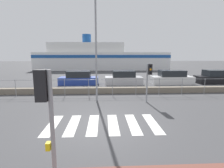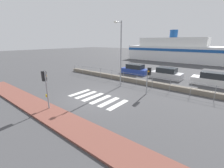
{
  "view_description": "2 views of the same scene",
  "coord_description": "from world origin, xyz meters",
  "px_view_note": "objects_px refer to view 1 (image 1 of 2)",
  "views": [
    {
      "loc": [
        0.22,
        -7.46,
        3.09
      ],
      "look_at": [
        0.69,
        2.0,
        1.5
      ],
      "focal_mm": 28.0,
      "sensor_mm": 36.0,
      "label": 1
    },
    {
      "loc": [
        8.69,
        -8.61,
        4.74
      ],
      "look_at": [
        1.06,
        1.0,
        1.2
      ],
      "focal_mm": 24.0,
      "sensor_mm": 36.0,
      "label": 2
    }
  ],
  "objects_px": {
    "ferry_boat": "(99,58)",
    "parked_car_black": "(217,78)",
    "traffic_light_near": "(46,105)",
    "parked_car_silver": "(124,78)",
    "traffic_light_far": "(149,74)",
    "parked_car_blue": "(79,79)",
    "parked_car_white": "(172,78)",
    "streetlamp": "(96,39)"
  },
  "relations": [
    {
      "from": "ferry_boat",
      "to": "parked_car_blue",
      "type": "relative_size",
      "value": 6.73
    },
    {
      "from": "parked_car_blue",
      "to": "parked_car_white",
      "type": "bearing_deg",
      "value": 0.0
    },
    {
      "from": "traffic_light_near",
      "to": "parked_car_black",
      "type": "height_order",
      "value": "traffic_light_near"
    },
    {
      "from": "traffic_light_near",
      "to": "ferry_boat",
      "type": "relative_size",
      "value": 0.1
    },
    {
      "from": "traffic_light_near",
      "to": "parked_car_silver",
      "type": "relative_size",
      "value": 0.72
    },
    {
      "from": "traffic_light_near",
      "to": "parked_car_black",
      "type": "distance_m",
      "value": 20.01
    },
    {
      "from": "traffic_light_far",
      "to": "ferry_boat",
      "type": "relative_size",
      "value": 0.09
    },
    {
      "from": "traffic_light_far",
      "to": "traffic_light_near",
      "type": "bearing_deg",
      "value": -119.79
    },
    {
      "from": "ferry_boat",
      "to": "parked_car_black",
      "type": "distance_m",
      "value": 23.66
    },
    {
      "from": "parked_car_silver",
      "to": "parked_car_black",
      "type": "distance_m",
      "value": 10.25
    },
    {
      "from": "ferry_boat",
      "to": "parked_car_blue",
      "type": "distance_m",
      "value": 19.68
    },
    {
      "from": "traffic_light_near",
      "to": "parked_car_silver",
      "type": "bearing_deg",
      "value": 76.95
    },
    {
      "from": "streetlamp",
      "to": "parked_car_silver",
      "type": "bearing_deg",
      "value": 69.58
    },
    {
      "from": "streetlamp",
      "to": "parked_car_white",
      "type": "distance_m",
      "value": 11.02
    },
    {
      "from": "traffic_light_near",
      "to": "ferry_boat",
      "type": "xyz_separation_m",
      "value": [
        0.37,
        34.1,
        0.33
      ]
    },
    {
      "from": "streetlamp",
      "to": "parked_car_silver",
      "type": "xyz_separation_m",
      "value": [
        2.59,
        6.96,
        -3.46
      ]
    },
    {
      "from": "traffic_light_far",
      "to": "parked_car_silver",
      "type": "xyz_separation_m",
      "value": [
        -0.8,
        7.27,
        -1.24
      ]
    },
    {
      "from": "streetlamp",
      "to": "ferry_boat",
      "type": "height_order",
      "value": "ferry_boat"
    },
    {
      "from": "parked_car_silver",
      "to": "parked_car_blue",
      "type": "bearing_deg",
      "value": -180.0
    },
    {
      "from": "parked_car_silver",
      "to": "parked_car_white",
      "type": "height_order",
      "value": "parked_car_white"
    },
    {
      "from": "parked_car_blue",
      "to": "traffic_light_near",
      "type": "bearing_deg",
      "value": -84.78
    },
    {
      "from": "ferry_boat",
      "to": "parked_car_white",
      "type": "height_order",
      "value": "ferry_boat"
    },
    {
      "from": "streetlamp",
      "to": "parked_car_blue",
      "type": "height_order",
      "value": "streetlamp"
    },
    {
      "from": "parked_car_silver",
      "to": "parked_car_black",
      "type": "xyz_separation_m",
      "value": [
        10.25,
        0.0,
        0.02
      ]
    },
    {
      "from": "streetlamp",
      "to": "parked_car_blue",
      "type": "xyz_separation_m",
      "value": [
        -2.12,
        6.96,
        -3.46
      ]
    },
    {
      "from": "parked_car_black",
      "to": "parked_car_silver",
      "type": "bearing_deg",
      "value": 180.0
    },
    {
      "from": "ferry_boat",
      "to": "parked_car_blue",
      "type": "height_order",
      "value": "ferry_boat"
    },
    {
      "from": "parked_car_blue",
      "to": "parked_car_white",
      "type": "xyz_separation_m",
      "value": [
        9.94,
        0.0,
        0.02
      ]
    },
    {
      "from": "traffic_light_near",
      "to": "parked_car_blue",
      "type": "relative_size",
      "value": 0.69
    },
    {
      "from": "traffic_light_near",
      "to": "parked_car_blue",
      "type": "height_order",
      "value": "traffic_light_near"
    },
    {
      "from": "traffic_light_far",
      "to": "parked_car_blue",
      "type": "relative_size",
      "value": 0.63
    },
    {
      "from": "ferry_boat",
      "to": "parked_car_black",
      "type": "bearing_deg",
      "value": -55.83
    },
    {
      "from": "traffic_light_far",
      "to": "parked_car_blue",
      "type": "bearing_deg",
      "value": 127.15
    },
    {
      "from": "ferry_boat",
      "to": "parked_car_silver",
      "type": "bearing_deg",
      "value": -81.25
    },
    {
      "from": "traffic_light_far",
      "to": "parked_car_black",
      "type": "distance_m",
      "value": 11.99
    },
    {
      "from": "traffic_light_near",
      "to": "streetlamp",
      "type": "height_order",
      "value": "streetlamp"
    },
    {
      "from": "ferry_boat",
      "to": "parked_car_silver",
      "type": "relative_size",
      "value": 6.97
    },
    {
      "from": "parked_car_blue",
      "to": "parked_car_white",
      "type": "height_order",
      "value": "parked_car_white"
    },
    {
      "from": "traffic_light_near",
      "to": "parked_car_white",
      "type": "distance_m",
      "value": 16.99
    },
    {
      "from": "streetlamp",
      "to": "parked_car_white",
      "type": "height_order",
      "value": "streetlamp"
    },
    {
      "from": "ferry_boat",
      "to": "parked_car_black",
      "type": "height_order",
      "value": "ferry_boat"
    },
    {
      "from": "traffic_light_near",
      "to": "traffic_light_far",
      "type": "distance_m",
      "value": 8.42
    }
  ]
}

